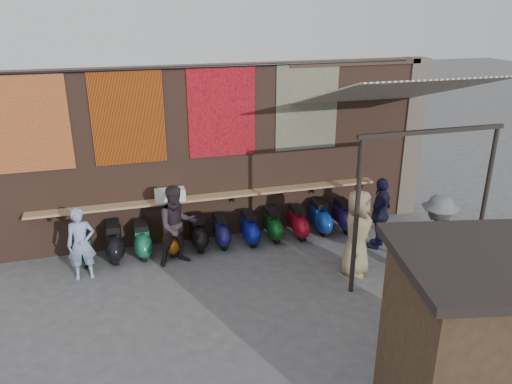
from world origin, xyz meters
TOP-DOWN VIEW (x-y plane):
  - ground at (0.00, 0.00)m, footprint 70.00×70.00m
  - brick_wall at (0.00, 2.70)m, footprint 10.00×0.40m
  - pier_right at (5.20, 2.70)m, footprint 0.50×0.50m
  - eating_counter at (0.00, 2.33)m, footprint 8.00×0.32m
  - shelf_box at (-0.96, 2.30)m, footprint 0.66×0.30m
  - tapestry_redgold at (-3.60, 2.48)m, footprint 1.50×0.02m
  - tapestry_sun at (-1.70, 2.48)m, footprint 1.50×0.02m
  - tapestry_orange at (0.30, 2.48)m, footprint 1.50×0.02m
  - tapestry_multi at (2.30, 2.48)m, footprint 1.50×0.02m
  - hang_rail at (0.00, 2.47)m, footprint 9.50×0.06m
  - scooter_stool_0 at (-2.85, 2.03)m, footprint 0.32×0.71m
  - scooter_stool_1 at (-2.24, 2.03)m, footprint 0.38×0.85m
  - scooter_stool_2 at (-1.65, 2.01)m, footprint 0.36×0.81m
  - scooter_stool_3 at (-1.04, 2.03)m, footprint 0.36×0.80m
  - scooter_stool_4 at (-0.41, 2.04)m, footprint 0.36×0.80m
  - scooter_stool_5 at (0.12, 2.03)m, footprint 0.33×0.74m
  - scooter_stool_6 at (0.78, 1.97)m, footprint 0.35×0.77m
  - scooter_stool_7 at (1.35, 2.01)m, footprint 0.35×0.77m
  - scooter_stool_8 at (1.96, 1.95)m, footprint 0.35×0.77m
  - scooter_stool_9 at (2.57, 2.04)m, footprint 0.37×0.83m
  - scooter_stool_10 at (3.15, 1.97)m, footprint 0.36×0.80m
  - diner_left at (-2.86, 1.40)m, footprint 0.56×0.38m
  - diner_right at (-0.94, 1.47)m, footprint 0.94×0.78m
  - shopper_navy at (3.53, 0.95)m, footprint 1.01×0.93m
  - shopper_grey at (3.79, -0.72)m, footprint 1.35×1.30m
  - shopper_tan at (2.49, 0.03)m, footprint 1.02×1.04m
  - market_stall at (2.18, -4.09)m, footprint 2.57×2.14m
  - stall_roof at (2.18, -4.09)m, footprint 2.89×2.44m
  - stall_sign at (2.37, -3.23)m, footprint 1.18×0.29m
  - stall_shelf at (2.37, -3.23)m, footprint 1.85×0.50m
  - awning_canvas at (3.50, 0.90)m, footprint 3.20×3.28m
  - awning_ledger at (3.50, 2.49)m, footprint 3.30×0.08m
  - awning_header at (3.50, -0.60)m, footprint 3.00×0.08m
  - awning_post_left at (2.10, -0.60)m, footprint 0.09×0.09m
  - awning_post_right at (4.90, -0.60)m, footprint 0.09×0.09m

SIDE VIEW (x-z plane):
  - ground at x=0.00m, z-range 0.00..0.00m
  - scooter_stool_0 at x=-2.85m, z-range 0.00..0.67m
  - scooter_stool_5 at x=0.12m, z-range 0.00..0.70m
  - scooter_stool_7 at x=1.35m, z-range 0.00..0.73m
  - scooter_stool_6 at x=0.78m, z-range 0.00..0.73m
  - scooter_stool_8 at x=1.96m, z-range 0.00..0.73m
  - scooter_stool_10 at x=3.15m, z-range 0.00..0.76m
  - scooter_stool_4 at x=-0.41m, z-range 0.00..0.76m
  - scooter_stool_3 at x=-1.04m, z-range 0.00..0.76m
  - scooter_stool_2 at x=-1.65m, z-range 0.00..0.76m
  - scooter_stool_9 at x=2.57m, z-range 0.00..0.79m
  - scooter_stool_1 at x=-2.24m, z-range 0.00..0.81m
  - diner_left at x=-2.86m, z-range 0.00..1.51m
  - shopper_navy at x=3.53m, z-range 0.00..1.66m
  - diner_right at x=-0.94m, z-range 0.00..1.75m
  - stall_shelf at x=2.37m, z-range 0.86..0.92m
  - shopper_tan at x=2.49m, z-range 0.00..1.81m
  - shopper_grey at x=3.79m, z-range 0.00..1.85m
  - eating_counter at x=0.00m, z-range 1.08..1.12m
  - market_stall at x=2.18m, z-range 0.00..2.45m
  - shelf_box at x=-0.96m, z-range 1.12..1.39m
  - awning_post_left at x=2.10m, z-range 0.00..3.10m
  - awning_post_right at x=4.90m, z-range 0.00..3.10m
  - stall_sign at x=2.37m, z-range 1.52..2.02m
  - brick_wall at x=0.00m, z-range 0.00..4.00m
  - pier_right at x=5.20m, z-range 0.00..4.00m
  - stall_roof at x=2.18m, z-range 2.45..2.57m
  - tapestry_redgold at x=-3.60m, z-range 2.00..4.00m
  - tapestry_sun at x=-1.70m, z-range 2.00..4.00m
  - tapestry_orange at x=0.30m, z-range 2.00..4.00m
  - tapestry_multi at x=2.30m, z-range 2.00..4.00m
  - awning_header at x=3.50m, z-range 3.04..3.12m
  - awning_canvas at x=3.50m, z-range 3.07..4.03m
  - awning_ledger at x=3.50m, z-range 3.89..4.01m
  - hang_rail at x=0.00m, z-range 3.95..4.01m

